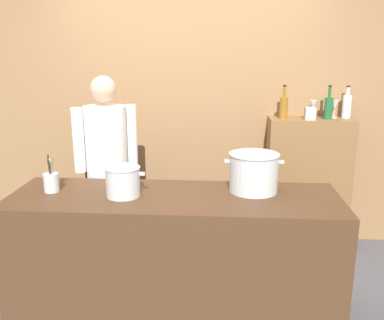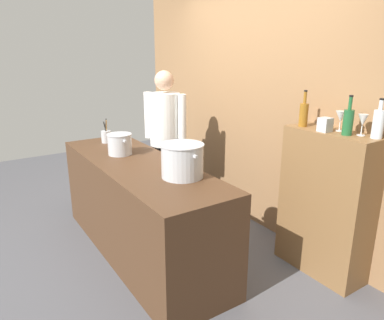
% 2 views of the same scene
% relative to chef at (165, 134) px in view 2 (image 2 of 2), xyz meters
% --- Properties ---
extents(ground_plane, '(8.00, 8.00, 0.00)m').
position_rel_chef_xyz_m(ground_plane, '(0.63, -0.64, -0.96)').
color(ground_plane, '#4C4C51').
extents(brick_back_panel, '(4.40, 0.10, 3.00)m').
position_rel_chef_xyz_m(brick_back_panel, '(0.63, 0.76, 0.54)').
color(brick_back_panel, olive).
rests_on(brick_back_panel, ground_plane).
extents(prep_counter, '(2.24, 0.70, 0.90)m').
position_rel_chef_xyz_m(prep_counter, '(0.63, -0.64, -0.51)').
color(prep_counter, '#472D1C').
rests_on(prep_counter, ground_plane).
extents(bar_cabinet, '(0.76, 0.32, 1.25)m').
position_rel_chef_xyz_m(bar_cabinet, '(1.76, 0.55, -0.34)').
color(bar_cabinet, brown).
rests_on(bar_cabinet, ground_plane).
extents(chef, '(0.47, 0.41, 1.66)m').
position_rel_chef_xyz_m(chef, '(0.00, 0.00, 0.00)').
color(chef, black).
rests_on(chef, ground_plane).
extents(stockpot_large, '(0.41, 0.35, 0.27)m').
position_rel_chef_xyz_m(stockpot_large, '(1.17, -0.50, 0.07)').
color(stockpot_large, '#B7BABF').
rests_on(stockpot_large, prep_counter).
extents(stockpot_small, '(0.30, 0.24, 0.20)m').
position_rel_chef_xyz_m(stockpot_small, '(0.29, -0.67, 0.04)').
color(stockpot_small, '#B7BABF').
rests_on(stockpot_small, prep_counter).
extents(utensil_crock, '(0.10, 0.10, 0.26)m').
position_rel_chef_xyz_m(utensil_crock, '(-0.23, -0.61, 0.01)').
color(utensil_crock, '#B7BABF').
rests_on(utensil_crock, prep_counter).
extents(wine_bottle_green, '(0.08, 0.08, 0.30)m').
position_rel_chef_xyz_m(wine_bottle_green, '(1.90, 0.52, 0.39)').
color(wine_bottle_green, '#1E592D').
rests_on(wine_bottle_green, bar_cabinet).
extents(wine_bottle_clear, '(0.08, 0.08, 0.29)m').
position_rel_chef_xyz_m(wine_bottle_clear, '(2.08, 0.61, 0.40)').
color(wine_bottle_clear, silver).
rests_on(wine_bottle_clear, bar_cabinet).
extents(wine_bottle_amber, '(0.07, 0.07, 0.30)m').
position_rel_chef_xyz_m(wine_bottle_amber, '(1.50, 0.49, 0.39)').
color(wine_bottle_amber, '#8C5919').
rests_on(wine_bottle_amber, bar_cabinet).
extents(wine_glass_tall, '(0.08, 0.08, 0.16)m').
position_rel_chef_xyz_m(wine_glass_tall, '(1.78, 0.60, 0.40)').
color(wine_glass_tall, silver).
rests_on(wine_glass_tall, bar_cabinet).
extents(wine_glass_wide, '(0.07, 0.07, 0.16)m').
position_rel_chef_xyz_m(wine_glass_wide, '(1.97, 0.59, 0.40)').
color(wine_glass_wide, silver).
rests_on(wine_glass_wide, bar_cabinet).
extents(spice_tin_silver, '(0.09, 0.09, 0.11)m').
position_rel_chef_xyz_m(spice_tin_silver, '(1.73, 0.48, 0.34)').
color(spice_tin_silver, '#B2B2B7').
rests_on(spice_tin_silver, bar_cabinet).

